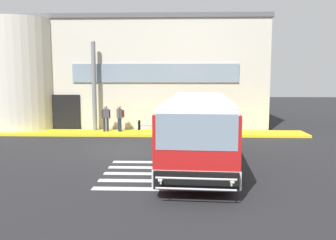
{
  "coord_description": "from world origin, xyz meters",
  "views": [
    {
      "loc": [
        2.68,
        -17.09,
        3.62
      ],
      "look_at": [
        2.05,
        0.03,
        1.5
      ],
      "focal_mm": 38.16,
      "sensor_mm": 36.0,
      "label": 1
    }
  ],
  "objects_px": {
    "passenger_near_column": "(106,117)",
    "entry_support_column": "(94,87)",
    "bus_main_foreground": "(198,130)",
    "safety_bollard_yellow": "(193,130)",
    "passenger_by_doorway": "(120,116)"
  },
  "relations": [
    {
      "from": "entry_support_column",
      "to": "bus_main_foreground",
      "type": "distance_m",
      "value": 9.82
    },
    {
      "from": "passenger_by_doorway",
      "to": "passenger_near_column",
      "type": "bearing_deg",
      "value": -178.66
    },
    {
      "from": "safety_bollard_yellow",
      "to": "passenger_near_column",
      "type": "bearing_deg",
      "value": 165.86
    },
    {
      "from": "bus_main_foreground",
      "to": "safety_bollard_yellow",
      "type": "distance_m",
      "value": 5.67
    },
    {
      "from": "entry_support_column",
      "to": "bus_main_foreground",
      "type": "relative_size",
      "value": 0.52
    },
    {
      "from": "bus_main_foreground",
      "to": "safety_bollard_yellow",
      "type": "bearing_deg",
      "value": 90.23
    },
    {
      "from": "bus_main_foreground",
      "to": "safety_bollard_yellow",
      "type": "xyz_separation_m",
      "value": [
        -0.02,
        5.6,
        -0.88
      ]
    },
    {
      "from": "entry_support_column",
      "to": "passenger_near_column",
      "type": "height_order",
      "value": "entry_support_column"
    },
    {
      "from": "passenger_near_column",
      "to": "safety_bollard_yellow",
      "type": "xyz_separation_m",
      "value": [
        5.43,
        -1.37,
        -0.63
      ]
    },
    {
      "from": "bus_main_foreground",
      "to": "passenger_near_column",
      "type": "xyz_separation_m",
      "value": [
        -5.46,
        6.97,
        -0.25
      ]
    },
    {
      "from": "bus_main_foreground",
      "to": "passenger_near_column",
      "type": "relative_size",
      "value": 6.45
    },
    {
      "from": "passenger_near_column",
      "to": "entry_support_column",
      "type": "bearing_deg",
      "value": 151.67
    },
    {
      "from": "bus_main_foreground",
      "to": "safety_bollard_yellow",
      "type": "height_order",
      "value": "bus_main_foreground"
    },
    {
      "from": "entry_support_column",
      "to": "passenger_by_doorway",
      "type": "height_order",
      "value": "entry_support_column"
    },
    {
      "from": "entry_support_column",
      "to": "safety_bollard_yellow",
      "type": "relative_size",
      "value": 6.22
    }
  ]
}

